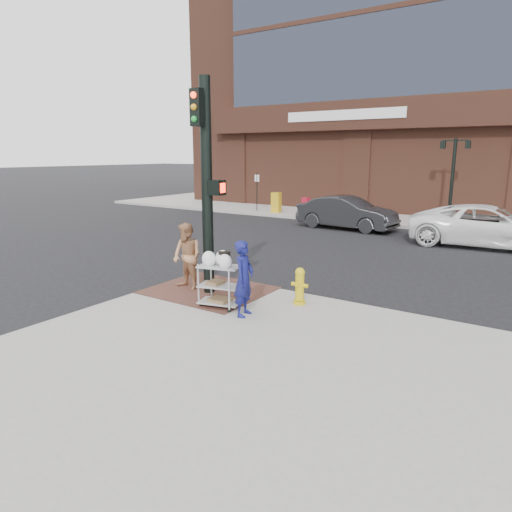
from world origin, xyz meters
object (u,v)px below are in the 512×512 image
Objects in this scene: fire_hydrant at (300,286)px; pedestrian_tan at (187,256)px; woman_blue at (244,279)px; minivan_white at (488,226)px; lamp_post at (453,172)px; traffic_signal_pole at (207,181)px; sedan_dark at (347,213)px; utility_cart at (220,282)px.

pedestrian_tan is at bearing -170.26° from fire_hydrant.
woman_blue is 0.96× the size of pedestrian_tan.
woman_blue reaches higher than minivan_white.
pedestrian_tan reaches higher than minivan_white.
lamp_post is at bearing -14.38° from woman_blue.
traffic_signal_pole is 1.08× the size of sedan_dark.
pedestrian_tan is at bearing 149.08° from minivan_white.
woman_blue is (1.63, -0.84, -1.89)m from traffic_signal_pole.
sedan_dark is at bearing 76.88° from minivan_white.
pedestrian_tan is 1.32× the size of utility_cart.
utility_cart is at bearing -13.57° from pedestrian_tan.
woman_blue is at bearing -11.28° from utility_cart.
sedan_dark is at bearing 100.09° from utility_cart.
lamp_post is at bearing 89.10° from fire_hydrant.
minivan_white is 4.47× the size of utility_cart.
sedan_dark is 11.82m from fire_hydrant.
sedan_dark reaches higher than utility_cart.
sedan_dark is (-2.96, 12.55, -0.18)m from woman_blue.
lamp_post is 16.11m from utility_cart.
lamp_post is 0.71× the size of minivan_white.
traffic_signal_pole is 5.94× the size of fire_hydrant.
utility_cart is at bearing -95.76° from lamp_post.
lamp_post is 4.75× the size of fire_hydrant.
pedestrian_tan reaches higher than sedan_dark.
traffic_signal_pole is 2.63m from woman_blue.
sedan_dark is 3.67× the size of utility_cart.
pedestrian_tan is 1.67m from utility_cart.
lamp_post is 5.51m from sedan_dark.
utility_cart is 1.79m from fire_hydrant.
sedan_dark is 6.14m from minivan_white.
fire_hydrant is (1.37, 1.14, -0.14)m from utility_cart.
pedestrian_tan is at bearing -175.69° from traffic_signal_pole.
woman_blue is 0.80m from utility_cart.
lamp_post is at bearing 22.44° from minivan_white.
utility_cart is 1.50× the size of fire_hydrant.
minivan_white is 6.68× the size of fire_hydrant.
pedestrian_tan is (-0.65, -0.05, -1.85)m from traffic_signal_pole.
pedestrian_tan reaches higher than fire_hydrant.
lamp_post reaches higher than fire_hydrant.
lamp_post is 0.80× the size of traffic_signal_pole.
sedan_dark is 0.82× the size of minivan_white.
woman_blue is at bearing -115.54° from fire_hydrant.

